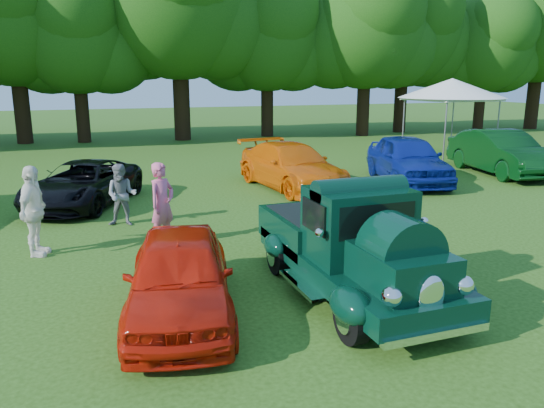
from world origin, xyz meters
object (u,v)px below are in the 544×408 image
object	(u,v)px
spectator_grey	(122,195)
spectator_white	(33,211)
back_car_orange	(292,166)
canopy_tent	(452,89)
spectator_pink	(162,204)
back_car_green	(501,152)
red_convertible	(180,275)
hero_pickup	(351,247)
back_car_black	(83,184)
back_car_blue	(408,159)

from	to	relation	value
spectator_grey	spectator_white	world-z (taller)	spectator_white
back_car_orange	canopy_tent	distance (m)	10.83
spectator_pink	spectator_white	xyz separation A→B (m)	(-2.63, 0.16, 0.03)
back_car_green	spectator_white	distance (m)	16.88
back_car_orange	red_convertible	bearing A→B (deg)	-128.44
spectator_white	back_car_orange	bearing A→B (deg)	-41.32
hero_pickup	back_car_black	world-z (taller)	hero_pickup
red_convertible	back_car_blue	bearing A→B (deg)	51.59
spectator_white	back_car_green	bearing A→B (deg)	-57.55
back_car_black	back_car_blue	bearing A→B (deg)	25.55
back_car_orange	spectator_white	distance (m)	9.00
red_convertible	back_car_black	bearing A→B (deg)	110.14
spectator_white	canopy_tent	size ratio (longest dim) A/B	0.38
back_car_green	spectator_white	bearing A→B (deg)	-155.21
back_car_blue	spectator_grey	distance (m)	10.32
back_car_blue	back_car_green	distance (m)	4.35
back_car_black	spectator_pink	xyz separation A→B (m)	(1.61, -4.60, 0.29)
back_car_black	spectator_white	bearing A→B (deg)	-76.05
hero_pickup	back_car_blue	size ratio (longest dim) A/B	0.98
canopy_tent	spectator_pink	bearing A→B (deg)	-148.42
red_convertible	back_car_black	size ratio (longest dim) A/B	0.85
canopy_tent	back_car_green	bearing A→B (deg)	-103.23
back_car_blue	spectator_pink	world-z (taller)	spectator_pink
hero_pickup	back_car_black	distance (m)	9.47
spectator_pink	spectator_white	bearing A→B (deg)	138.30
back_car_orange	back_car_green	xyz separation A→B (m)	(8.62, -0.28, 0.09)
spectator_grey	back_car_blue	bearing A→B (deg)	31.23
back_car_blue	back_car_green	world-z (taller)	back_car_green
spectator_pink	spectator_white	world-z (taller)	spectator_white
hero_pickup	back_car_blue	xyz separation A→B (m)	(6.71, 8.22, 0.02)
back_car_blue	spectator_grey	world-z (taller)	back_car_blue
hero_pickup	spectator_pink	bearing A→B (deg)	124.10
back_car_black	back_car_green	size ratio (longest dim) A/B	0.90
back_car_orange	spectator_grey	world-z (taller)	spectator_grey
back_car_black	back_car_orange	size ratio (longest dim) A/B	0.89
back_car_blue	back_car_green	bearing A→B (deg)	17.80
back_car_black	back_car_orange	bearing A→B (deg)	28.82
red_convertible	back_car_orange	world-z (taller)	back_car_orange
spectator_white	back_car_black	bearing A→B (deg)	4.50
hero_pickup	back_car_black	bearing A→B (deg)	116.52
back_car_blue	back_car_black	bearing A→B (deg)	-166.05
back_car_green	canopy_tent	distance (m)	5.18
back_car_black	back_car_orange	distance (m)	6.67
back_car_green	spectator_white	size ratio (longest dim) A/B	2.68
back_car_blue	spectator_white	world-z (taller)	spectator_white
hero_pickup	spectator_grey	bearing A→B (deg)	119.75
spectator_grey	canopy_tent	world-z (taller)	canopy_tent
back_car_black	spectator_pink	bearing A→B (deg)	-43.89
spectator_grey	canopy_tent	size ratio (longest dim) A/B	0.31
red_convertible	spectator_grey	world-z (taller)	spectator_grey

